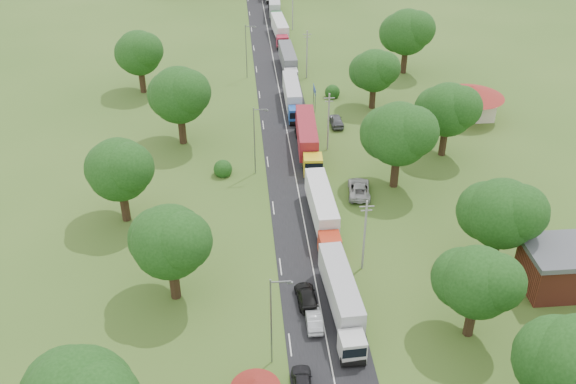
{
  "coord_description": "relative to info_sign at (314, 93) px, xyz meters",
  "views": [
    {
      "loc": [
        -7.67,
        -62.32,
        45.62
      ],
      "look_at": [
        -1.8,
        4.93,
        3.0
      ],
      "focal_mm": 40.0,
      "sensor_mm": 36.0,
      "label": 1
    }
  ],
  "objects": [
    {
      "name": "tree_4",
      "position": [
        7.79,
        -24.83,
        4.85
      ],
      "size": [
        9.6,
        9.6,
        12.05
      ],
      "color": "#382616",
      "rests_on": "ground"
    },
    {
      "name": "car_verge_near",
      "position": [
        2.71,
        -26.66,
        -2.17
      ],
      "size": [
        3.57,
        6.34,
        1.67
      ],
      "primitive_type": "imported",
      "rotation": [
        0.0,
        0.0,
        3.0
      ],
      "color": "#B4B4B4",
      "rests_on": "ground"
    },
    {
      "name": "tree_12",
      "position": [
        -21.21,
        -9.83,
        4.85
      ],
      "size": [
        9.6,
        9.6,
        12.05
      ],
      "color": "#382616",
      "rests_on": "ground"
    },
    {
      "name": "ground",
      "position": [
        -5.2,
        -35.0,
        -3.0
      ],
      "size": [
        260.0,
        260.0,
        0.0
      ],
      "primitive_type": "plane",
      "color": "#36571D",
      "rests_on": "ground"
    },
    {
      "name": "tree_10",
      "position": [
        -20.21,
        -44.84,
        4.22
      ],
      "size": [
        8.8,
        8.8,
        11.07
      ],
      "color": "#382616",
      "rests_on": "ground"
    },
    {
      "name": "lamp_1",
      "position": [
        -10.55,
        -20.0,
        2.55
      ],
      "size": [
        2.03,
        0.22,
        10.0
      ],
      "color": "slate",
      "rests_on": "ground"
    },
    {
      "name": "truck_5",
      "position": [
        -2.9,
        36.09,
        -0.93
      ],
      "size": [
        3.06,
        14.12,
        3.9
      ],
      "color": "#A21830",
      "rests_on": "ground"
    },
    {
      "name": "tree_6",
      "position": [
        9.79,
        0.14,
        3.59
      ],
      "size": [
        8.0,
        8.0,
        10.1
      ],
      "color": "#382616",
      "rests_on": "ground"
    },
    {
      "name": "truck_1",
      "position": [
        -3.06,
        -33.16,
        -0.85
      ],
      "size": [
        2.82,
        14.68,
        4.06
      ],
      "color": "#B72D14",
      "rests_on": "ground"
    },
    {
      "name": "car_lane_front",
      "position": [
        -8.2,
        -58.5,
        -2.23
      ],
      "size": [
        1.97,
        4.59,
        1.55
      ],
      "primitive_type": "imported",
      "rotation": [
        0.0,
        0.0,
        3.11
      ],
      "color": "black",
      "rests_on": "ground"
    },
    {
      "name": "lamp_2",
      "position": [
        -10.55,
        15.0,
        2.55
      ],
      "size": [
        2.03,
        0.22,
        10.0
      ],
      "color": "slate",
      "rests_on": "ground"
    },
    {
      "name": "tree_11",
      "position": [
        -27.21,
        -29.84,
        4.22
      ],
      "size": [
        8.8,
        8.8,
        11.07
      ],
      "color": "#382616",
      "rests_on": "ground"
    },
    {
      "name": "house_brick",
      "position": [
        20.8,
        -47.0,
        -0.35
      ],
      "size": [
        8.6,
        6.6,
        5.2
      ],
      "color": "maroon",
      "rests_on": "ground"
    },
    {
      "name": "pole_4",
      "position": [
        0.3,
        42.0,
        1.68
      ],
      "size": [
        1.6,
        0.24,
        9.0
      ],
      "color": "gray",
      "rests_on": "ground"
    },
    {
      "name": "truck_2",
      "position": [
        -2.8,
        -14.55,
        -0.71
      ],
      "size": [
        3.31,
        15.64,
        4.32
      ],
      "color": "yellow",
      "rests_on": "ground"
    },
    {
      "name": "car_verge_far",
      "position": [
        2.8,
        -6.12,
        -2.18
      ],
      "size": [
        2.07,
        4.86,
        1.64
      ],
      "primitive_type": "imported",
      "rotation": [
        0.0,
        0.0,
        3.17
      ],
      "color": "#4B4F52",
      "rests_on": "ground"
    },
    {
      "name": "road",
      "position": [
        -5.2,
        -15.0,
        -3.0
      ],
      "size": [
        8.0,
        200.0,
        0.04
      ],
      "primitive_type": "cube",
      "color": "black",
      "rests_on": "ground"
    },
    {
      "name": "truck_0",
      "position": [
        -3.18,
        -49.03,
        -0.89
      ],
      "size": [
        3.11,
        14.42,
        3.98
      ],
      "color": "silver",
      "rests_on": "ground"
    },
    {
      "name": "pole_3",
      "position": [
        0.3,
        14.0,
        1.68
      ],
      "size": [
        1.6,
        0.24,
        9.0
      ],
      "color": "gray",
      "rests_on": "ground"
    },
    {
      "name": "truck_3",
      "position": [
        -3.5,
        1.32,
        -0.92
      ],
      "size": [
        2.56,
        14.15,
        3.92
      ],
      "color": "#1D51AE",
      "rests_on": "ground"
    },
    {
      "name": "pole_2",
      "position": [
        0.3,
        -14.0,
        1.68
      ],
      "size": [
        1.6,
        0.24,
        9.0
      ],
      "color": "gray",
      "rests_on": "ground"
    },
    {
      "name": "lamp_0",
      "position": [
        -10.55,
        -55.0,
        2.55
      ],
      "size": [
        2.03,
        0.22,
        10.0
      ],
      "color": "slate",
      "rests_on": "ground"
    },
    {
      "name": "house_cream",
      "position": [
        24.8,
        -5.0,
        0.64
      ],
      "size": [
        10.08,
        10.08,
        5.8
      ],
      "color": "beige",
      "rests_on": "ground"
    },
    {
      "name": "tree_13",
      "position": [
        -29.21,
        10.16,
        4.22
      ],
      "size": [
        8.8,
        8.8,
        11.07
      ],
      "color": "#382616",
      "rests_on": "ground"
    },
    {
      "name": "truck_4",
      "position": [
        -2.83,
        17.47,
        -0.91
      ],
      "size": [
        2.7,
        14.21,
        3.93
      ],
      "color": "silver",
      "rests_on": "ground"
    },
    {
      "name": "car_lane_rear",
      "position": [
        -6.56,
        -47.0,
        -2.28
      ],
      "size": [
        2.34,
        5.08,
        1.44
      ],
      "primitive_type": "imported",
      "rotation": [
        0.0,
        0.0,
        3.21
      ],
      "color": "black",
      "rests_on": "ground"
    },
    {
      "name": "car_lane_mid",
      "position": [
        -6.2,
        -50.36,
        -2.29
      ],
      "size": [
        1.52,
        4.32,
        1.42
      ],
      "primitive_type": "imported",
      "rotation": [
        0.0,
        0.0,
        3.14
      ],
      "color": "#AAADB2",
      "rests_on": "ground"
    },
    {
      "name": "tree_2",
      "position": [
        8.79,
        -52.86,
        3.59
      ],
      "size": [
        8.0,
        8.0,
        10.1
      ],
      "color": "#382616",
      "rests_on": "ground"
    },
    {
      "name": "tree_3",
      "position": [
        14.79,
        -42.84,
        4.22
      ],
      "size": [
        8.8,
        8.8,
        11.07
      ],
      "color": "#382616",
      "rests_on": "ground"
    },
    {
      "name": "info_sign",
      "position": [
        0.0,
        0.0,
        0.0
      ],
      "size": [
        0.12,
        3.1,
        4.1
      ],
      "color": "slate",
      "rests_on": "ground"
    },
    {
      "name": "pole_1",
      "position": [
        0.3,
        -42.0,
        1.68
      ],
      "size": [
        1.6,
        0.24,
        9.0
      ],
      "color": "gray",
      "rests_on": "ground"
    },
    {
      "name": "truck_6",
      "position": [
        -2.9,
        52.53,
        -0.85
      ],
      "size": [
        3.09,
        14.67,
        4.05
      ],
      "color": "#296D34",
      "rests_on": "ground"
    },
    {
      "name": "tree_7",
      "position": [
        18.79,
        15.17,
        4.85
      ],
      "size": [
        9.6,
        9.6,
        12.05
      ],
      "color": "#382616",
      "rests_on": "ground"
    },
    {
      "name": "tree_5",
      "position": [
        16.79,
        -16.84,
        4.22
      ],
      "size": [
        8.8,
        8.8,
        11.07
      ],
      "color": "#382616",
      "rests_on": "ground"
    }
  ]
}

